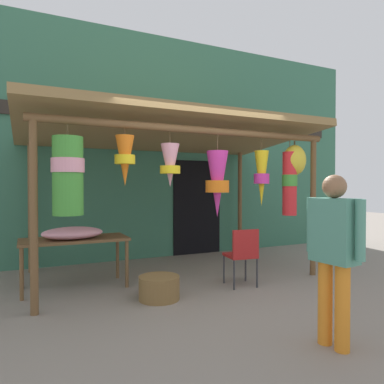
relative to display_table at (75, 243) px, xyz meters
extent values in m
plane|color=gray|center=(1.55, -0.72, -0.64)|extent=(30.00, 30.00, 0.00)
cube|color=#387056|center=(1.55, 1.68, 1.62)|extent=(10.48, 0.25, 4.52)
cube|color=#2D2823|center=(1.55, 1.54, 2.16)|extent=(9.43, 0.04, 0.24)
cube|color=black|center=(2.71, 1.55, 0.36)|extent=(1.10, 0.03, 2.00)
cylinder|color=brown|center=(-0.55, -0.90, 0.47)|extent=(0.09, 0.09, 2.23)
cylinder|color=brown|center=(3.63, -0.90, 0.47)|extent=(0.09, 0.09, 2.23)
cylinder|color=brown|center=(-0.55, 1.28, 0.47)|extent=(0.09, 0.09, 2.23)
cylinder|color=brown|center=(3.63, 1.28, 0.47)|extent=(0.09, 0.09, 2.23)
cylinder|color=brown|center=(1.54, -0.90, 1.59)|extent=(4.37, 0.10, 0.10)
cylinder|color=brown|center=(1.54, 1.28, 1.74)|extent=(4.37, 0.10, 0.10)
cube|color=olive|center=(1.54, 0.19, 1.71)|extent=(4.67, 2.67, 0.38)
cylinder|color=brown|center=(-0.18, -0.90, 1.47)|extent=(0.01, 0.01, 0.14)
cylinder|color=green|center=(-0.18, -0.90, 0.93)|extent=(0.35, 0.35, 0.92)
cylinder|color=pink|center=(-0.18, -0.90, 1.06)|extent=(0.38, 0.38, 0.17)
cylinder|color=brown|center=(0.51, -0.87, 1.50)|extent=(0.01, 0.01, 0.08)
cone|color=orange|center=(0.51, -0.87, 1.13)|extent=(0.24, 0.24, 0.64)
cylinder|color=yellow|center=(0.51, -0.87, 1.15)|extent=(0.26, 0.26, 0.12)
cylinder|color=brown|center=(1.13, -0.83, 1.46)|extent=(0.01, 0.01, 0.15)
cone|color=pink|center=(1.13, -0.83, 1.09)|extent=(0.25, 0.25, 0.58)
cylinder|color=yellow|center=(1.13, -0.83, 1.04)|extent=(0.27, 0.27, 0.11)
cylinder|color=brown|center=(1.85, -0.86, 1.43)|extent=(0.01, 0.01, 0.22)
cone|color=#D13399|center=(1.85, -0.86, 0.84)|extent=(0.31, 0.31, 0.94)
cylinder|color=orange|center=(1.85, -0.86, 0.81)|extent=(0.34, 0.34, 0.17)
cylinder|color=brown|center=(2.66, -0.81, 1.45)|extent=(0.01, 0.01, 0.18)
cone|color=yellow|center=(2.66, -0.81, 0.93)|extent=(0.22, 0.22, 0.85)
cylinder|color=#D13399|center=(2.66, -0.81, 0.93)|extent=(0.24, 0.24, 0.15)
cylinder|color=brown|center=(3.18, -0.84, 1.45)|extent=(0.01, 0.01, 0.18)
cylinder|color=red|center=(3.18, -0.84, 0.85)|extent=(0.22, 0.22, 1.01)
cylinder|color=green|center=(3.18, -0.84, 0.90)|extent=(0.24, 0.24, 0.18)
cylinder|color=#4C3D23|center=(3.28, -0.84, 1.51)|extent=(0.02, 0.02, 0.06)
ellipsoid|color=yellow|center=(3.28, -0.84, 1.23)|extent=(0.38, 0.33, 0.48)
cube|color=brown|center=(0.00, 0.00, 0.05)|extent=(1.47, 0.67, 0.04)
cylinder|color=brown|center=(-0.68, -0.28, -0.31)|extent=(0.05, 0.05, 0.68)
cylinder|color=brown|center=(0.68, -0.28, -0.31)|extent=(0.05, 0.05, 0.68)
cylinder|color=brown|center=(-0.68, 0.28, -0.31)|extent=(0.05, 0.05, 0.68)
cylinder|color=brown|center=(0.68, 0.28, -0.31)|extent=(0.05, 0.05, 0.68)
ellipsoid|color=pink|center=(-0.03, -0.06, 0.16)|extent=(0.83, 0.58, 0.17)
ellipsoid|color=#D13399|center=(0.09, -0.12, 0.17)|extent=(0.37, 0.29, 0.12)
cube|color=#AD1E1E|center=(2.21, -0.90, -0.20)|extent=(0.45, 0.45, 0.04)
cube|color=#AD1E1E|center=(2.19, -1.08, 0.00)|extent=(0.40, 0.09, 0.40)
cylinder|color=#333338|center=(2.41, -0.74, -0.42)|extent=(0.03, 0.03, 0.44)
cylinder|color=#333338|center=(2.06, -0.70, -0.42)|extent=(0.03, 0.03, 0.44)
cylinder|color=#333338|center=(2.37, -1.10, -0.42)|extent=(0.03, 0.03, 0.44)
cylinder|color=#333338|center=(2.01, -1.05, -0.42)|extent=(0.03, 0.03, 0.44)
cylinder|color=brown|center=(0.92, -0.99, -0.49)|extent=(0.53, 0.53, 0.30)
cylinder|color=orange|center=(1.87, -2.85, -0.26)|extent=(0.13, 0.13, 0.77)
cylinder|color=orange|center=(1.89, -3.03, -0.26)|extent=(0.13, 0.13, 0.77)
cube|color=#4C8E7A|center=(1.88, -2.94, 0.42)|extent=(0.26, 0.42, 0.58)
cylinder|color=#4C8E7A|center=(1.85, -2.69, 0.45)|extent=(0.08, 0.08, 0.52)
cylinder|color=#4C8E7A|center=(1.91, -3.19, 0.45)|extent=(0.08, 0.08, 0.52)
sphere|color=#896042|center=(1.88, -2.94, 0.82)|extent=(0.21, 0.21, 0.21)
camera|label=1|loc=(-0.64, -5.26, 0.82)|focal=33.05mm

